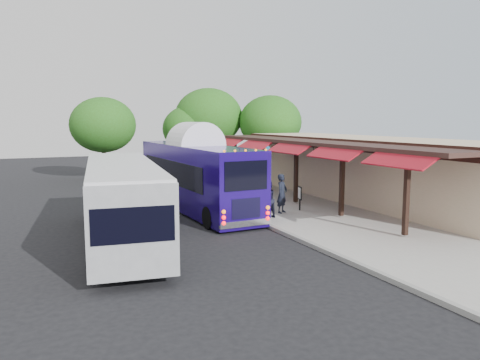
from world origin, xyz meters
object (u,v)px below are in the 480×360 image
coach_bus (196,173)px  ped_a (282,193)px  ped_c (232,175)px  sign_board (300,194)px  city_bus (122,198)px  ped_d (242,174)px  ped_b (268,200)px

coach_bus → ped_a: (3.28, -3.14, -0.83)m
ped_c → ped_a: bearing=36.7°
coach_bus → sign_board: (4.38, -2.98, -0.97)m
ped_c → city_bus: bearing=5.1°
coach_bus → ped_d: (4.85, 4.79, -0.82)m
coach_bus → sign_board: size_ratio=9.49×
city_bus → ped_a: (7.88, 1.67, -0.58)m
city_bus → ped_d: bearing=52.9°
city_bus → sign_board: size_ratio=9.62×
sign_board → ped_c: bearing=104.7°
ped_b → coach_bus: bearing=-84.0°
coach_bus → ped_d: 6.86m
ped_d → ped_b: bearing=75.4°
ped_a → ped_c: 9.38m
ped_b → ped_c: 10.43m
ped_a → sign_board: ped_a is taller
coach_bus → city_bus: (-4.61, -4.81, -0.26)m
coach_bus → ped_a: coach_bus is taller
ped_a → ped_c: ped_a is taller
ped_a → coach_bus: bearing=104.1°
ped_c → ped_d: (0.13, -1.33, 0.19)m
city_bus → sign_board: bearing=19.0°
coach_bus → ped_c: size_ratio=7.42×
ped_c → ped_d: 1.35m
coach_bus → ped_a: bearing=-46.1°
ped_a → ped_b: (-1.23, -0.82, -0.08)m
coach_bus → ped_d: size_ratio=5.91×
ped_b → sign_board: 2.53m
coach_bus → ped_b: size_ratio=6.55×
city_bus → ped_d: city_bus is taller
city_bus → ped_c: (9.33, 10.93, -0.75)m
ped_a → sign_board: size_ratio=1.58×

